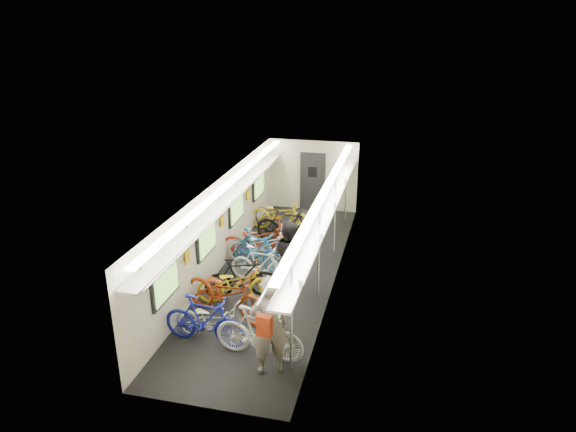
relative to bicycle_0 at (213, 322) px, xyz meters
The scene contains 17 objects.
train_car_shell 4.08m from the bicycle_0, 87.92° to the left, with size 10.00×10.00×10.00m.
bicycle_0 is the anchor object (origin of this frame).
bicycle_1 0.17m from the bicycle_0, 149.02° to the right, with size 0.50×1.77×1.06m, color #181F95.
bicycle_2 1.01m from the bicycle_0, 93.61° to the left, with size 0.76×2.19×1.15m, color maroon.
bicycle_3 1.83m from the bicycle_0, 89.71° to the left, with size 0.49×1.72×1.03m, color black.
bicycle_4 1.62m from the bicycle_0, 91.68° to the left, with size 0.63×1.80×0.94m, color gold.
bicycle_5 2.70m from the bicycle_0, 85.62° to the left, with size 0.44×1.56×0.94m, color white.
bicycle_6 3.76m from the bicycle_0, 90.36° to the left, with size 0.65×1.86×0.98m, color #B3B3B8.
bicycle_7 3.39m from the bicycle_0, 91.47° to the left, with size 0.50×1.77×1.06m, color #1A5B9D.
bicycle_8 3.91m from the bicycle_0, 92.52° to the left, with size 0.75×2.15×1.13m, color maroon.
bicycle_9 5.05m from the bicycle_0, 86.16° to the left, with size 0.54×1.90×1.14m, color black.
bicycle_10 6.06m from the bicycle_0, 91.16° to the left, with size 0.67×1.93×1.02m, color yellow.
bicycle_11 1.08m from the bicycle_0, 14.36° to the right, with size 0.50×1.79×1.07m, color silver.
bicycle_12 6.26m from the bicycle_0, 91.24° to the left, with size 0.64×1.83×0.96m, color slate.
passenger_near 1.58m from the bicycle_0, 25.24° to the right, with size 0.72×0.47×1.96m, color gray.
passenger_mid 2.78m from the bicycle_0, 69.64° to the left, with size 0.83×0.65×1.71m, color black.
backpack 1.96m from the bicycle_0, 38.32° to the right, with size 0.26×0.14×0.38m, color #A42B10.
Camera 1 is at (2.97, -11.41, 6.09)m, focal length 32.00 mm.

